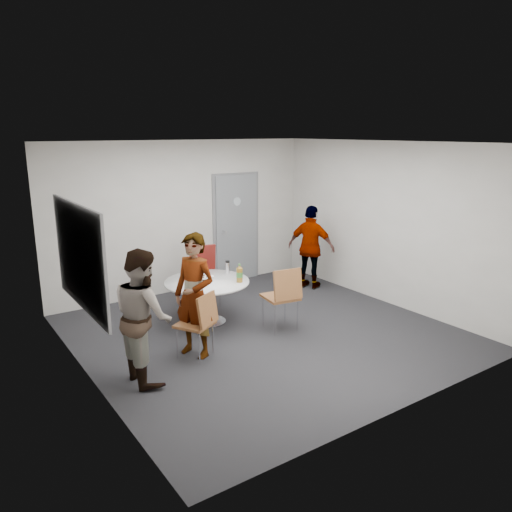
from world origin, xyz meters
TOP-DOWN VIEW (x-y plane):
  - floor at (0.00, 0.00)m, footprint 5.00×5.00m
  - ceiling at (0.00, 0.00)m, footprint 5.00×5.00m
  - wall_back at (0.00, 2.50)m, footprint 5.00×0.00m
  - wall_left at (-2.50, 0.00)m, footprint 0.00×5.00m
  - wall_right at (2.50, 0.00)m, footprint 0.00×5.00m
  - wall_front at (0.00, -2.50)m, footprint 5.00×0.00m
  - door at (1.10, 2.48)m, footprint 1.02×0.17m
  - whiteboard at (-2.46, 0.20)m, footprint 0.04×1.90m
  - table at (-0.46, 0.81)m, footprint 1.27×1.27m
  - chair_near_left at (-1.15, -0.21)m, footprint 0.58×0.59m
  - chair_near_right at (0.27, -0.11)m, footprint 0.52×0.56m
  - chair_far at (-0.07, 1.65)m, footprint 0.58×0.61m
  - person_main at (-1.15, -0.09)m, footprint 0.60×0.70m
  - person_left at (-1.95, -0.34)m, footprint 0.60×0.77m
  - person_right at (1.95, 1.25)m, footprint 0.74×0.98m

SIDE VIEW (x-z plane):
  - floor at x=0.00m, z-range 0.00..0.00m
  - chair_near_left at x=-1.15m, z-range 0.09..0.97m
  - table at x=-0.46m, z-range 0.10..1.04m
  - chair_near_right at x=0.27m, z-range 0.11..1.07m
  - chair_far at x=-0.07m, z-range 0.11..1.09m
  - person_right at x=1.95m, z-range 0.00..1.54m
  - person_left at x=-1.95m, z-range 0.00..1.58m
  - person_main at x=-1.15m, z-range 0.00..1.62m
  - door at x=1.10m, z-range -0.03..2.09m
  - wall_back at x=0.00m, z-range -1.15..3.85m
  - wall_left at x=-2.50m, z-range -1.15..3.85m
  - wall_right at x=2.50m, z-range -1.15..3.85m
  - wall_front at x=0.00m, z-range -1.15..3.85m
  - whiteboard at x=-2.46m, z-range 0.82..2.08m
  - ceiling at x=0.00m, z-range 2.70..2.70m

